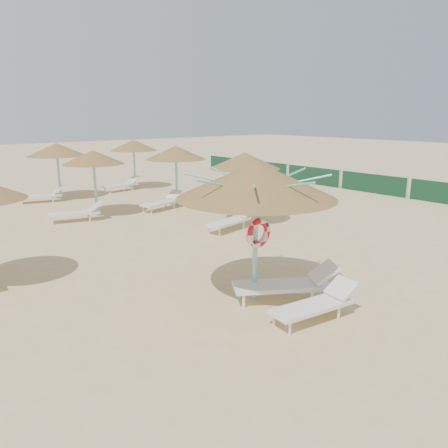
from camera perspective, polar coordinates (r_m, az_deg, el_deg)
ground at (r=10.12m, az=4.69°, el=-9.36°), size 120.00×120.00×0.00m
main_palapa at (r=9.25m, az=4.24°, el=5.67°), size 3.42×3.42×3.07m
lounger_main_a at (r=9.09m, az=12.01°, el=-10.15°), size 1.99×0.83×0.70m
lounger_main_b at (r=9.82m, az=8.41°, el=-7.71°), size 2.30×1.79×0.83m
palapa_field at (r=18.96m, az=-17.60°, el=8.25°), size 14.02×13.22×2.70m
windbreak_fence at (r=26.61m, az=11.61°, el=6.20°), size 0.08×19.84×1.10m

